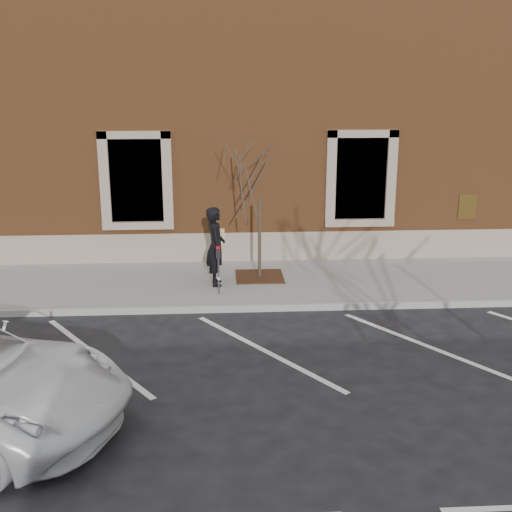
{
  "coord_description": "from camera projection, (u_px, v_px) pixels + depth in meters",
  "views": [
    {
      "loc": [
        -0.82,
        -13.48,
        5.08
      ],
      "look_at": [
        0.0,
        0.6,
        1.1
      ],
      "focal_mm": 45.0,
      "sensor_mm": 36.0,
      "label": 1
    }
  ],
  "objects": [
    {
      "name": "ground",
      "position": [
        258.0,
        310.0,
        14.38
      ],
      "size": [
        120.0,
        120.0,
        0.0
      ],
      "primitive_type": "plane",
      "color": "#28282B",
      "rests_on": "ground"
    },
    {
      "name": "tree_grate",
      "position": [
        260.0,
        276.0,
        16.26
      ],
      "size": [
        1.19,
        1.19,
        0.03
      ],
      "primitive_type": "cube",
      "color": "#482417",
      "rests_on": "sidewalk_near"
    },
    {
      "name": "curb_near",
      "position": [
        258.0,
        308.0,
        14.31
      ],
      "size": [
        40.0,
        0.12,
        0.15
      ],
      "primitive_type": "cube",
      "color": "#9E9E99",
      "rests_on": "ground"
    },
    {
      "name": "sidewalk_near",
      "position": [
        253.0,
        283.0,
        16.04
      ],
      "size": [
        40.0,
        3.5,
        0.15
      ],
      "primitive_type": "cube",
      "color": "gray",
      "rests_on": "ground"
    },
    {
      "name": "parking_meter",
      "position": [
        218.0,
        261.0,
        14.76
      ],
      "size": [
        0.11,
        0.08,
        1.16
      ],
      "rotation": [
        0.0,
        0.0,
        0.3
      ],
      "color": "#595B60",
      "rests_on": "sidewalk_near"
    },
    {
      "name": "parking_stripes",
      "position": [
        264.0,
        351.0,
        12.26
      ],
      "size": [
        28.0,
        4.4,
        0.01
      ],
      "primitive_type": null,
      "color": "silver",
      "rests_on": "ground"
    },
    {
      "name": "sapling",
      "position": [
        260.0,
        175.0,
        15.56
      ],
      "size": [
        2.22,
        2.22,
        3.7
      ],
      "color": "#433729",
      "rests_on": "sidewalk_near"
    },
    {
      "name": "man",
      "position": [
        216.0,
        246.0,
        15.43
      ],
      "size": [
        0.52,
        0.74,
        1.92
      ],
      "primitive_type": "imported",
      "rotation": [
        0.0,
        0.0,
        1.66
      ],
      "color": "black",
      "rests_on": "sidewalk_near"
    },
    {
      "name": "building_civic",
      "position": [
        243.0,
        110.0,
        20.73
      ],
      "size": [
        40.0,
        8.62,
        8.0
      ],
      "color": "brown",
      "rests_on": "ground"
    }
  ]
}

